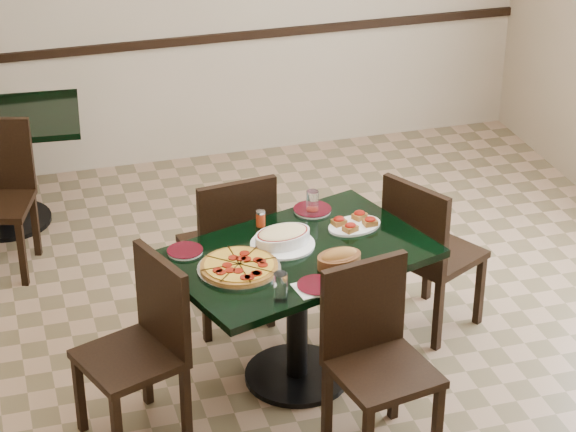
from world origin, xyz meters
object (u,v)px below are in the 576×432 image
object	(u,v)px
lasagna_casserole	(283,237)
chair_far	(231,242)
chair_near	(374,349)
bruschetta_platter	(354,223)
pepperoni_pizza	(239,267)
main_table	(297,284)
bread_basket	(339,259)
chair_left	(144,340)
chair_right	(426,247)

from	to	relation	value
lasagna_casserole	chair_far	bearing A→B (deg)	93.62
chair_far	chair_near	world-z (taller)	same
lasagna_casserole	bruschetta_platter	xyz separation A→B (m)	(0.40, 0.08, -0.02)
chair_near	pepperoni_pizza	bearing A→B (deg)	125.43
pepperoni_pizza	bruschetta_platter	distance (m)	0.72
main_table	pepperoni_pizza	xyz separation A→B (m)	(-0.32, -0.09, 0.20)
chair_near	bread_basket	distance (m)	0.48
chair_far	pepperoni_pizza	bearing A→B (deg)	72.88
main_table	chair_left	world-z (taller)	chair_left
chair_left	bruschetta_platter	bearing A→B (deg)	86.81
main_table	chair_near	xyz separation A→B (m)	(0.19, -0.58, -0.05)
chair_right	pepperoni_pizza	bearing A→B (deg)	78.86
chair_left	lasagna_casserole	bearing A→B (deg)	89.90
chair_far	pepperoni_pizza	size ratio (longest dim) A/B	2.31
pepperoni_pizza	chair_far	bearing A→B (deg)	79.98
main_table	lasagna_casserole	size ratio (longest dim) A/B	4.49
chair_right	bread_basket	distance (m)	0.83
main_table	bread_basket	distance (m)	0.33
chair_left	bread_basket	xyz separation A→B (m)	(0.95, 0.01, 0.28)
pepperoni_pizza	lasagna_casserole	world-z (taller)	lasagna_casserole
chair_far	pepperoni_pizza	distance (m)	0.73
chair_far	lasagna_casserole	xyz separation A→B (m)	(0.15, -0.51, 0.28)
chair_far	chair_right	xyz separation A→B (m)	(0.99, -0.34, -0.01)
chair_right	chair_left	bearing A→B (deg)	77.39
bread_basket	chair_left	bearing A→B (deg)	170.19
bread_basket	bruschetta_platter	world-z (taller)	bread_basket
main_table	bread_basket	bearing A→B (deg)	-69.31
chair_far	chair_right	world-z (taller)	chair_far
bread_basket	bruschetta_platter	size ratio (longest dim) A/B	0.75
pepperoni_pizza	lasagna_casserole	bearing A→B (deg)	33.21
chair_right	chair_left	distance (m)	1.66
bruschetta_platter	lasagna_casserole	bearing A→B (deg)	177.92
bruschetta_platter	chair_right	bearing A→B (deg)	-1.92
chair_left	lasagna_casserole	xyz separation A→B (m)	(0.75, 0.28, 0.28)
lasagna_casserole	bread_basket	size ratio (longest dim) A/B	1.32
chair_near	bread_basket	xyz separation A→B (m)	(-0.04, 0.39, 0.27)
bread_basket	chair_right	bearing A→B (deg)	24.11
chair_near	chair_far	bearing A→B (deg)	97.72
chair_near	pepperoni_pizza	xyz separation A→B (m)	(-0.51, 0.49, 0.25)
chair_right	bread_basket	size ratio (longest dim) A/B	3.73
main_table	bruschetta_platter	xyz separation A→B (m)	(0.35, 0.16, 0.21)
main_table	chair_right	distance (m)	0.84
chair_left	pepperoni_pizza	size ratio (longest dim) A/B	2.29
chair_left	lasagna_casserole	world-z (taller)	chair_left
chair_far	chair_left	distance (m)	0.99
bread_basket	main_table	bearing A→B (deg)	118.13
chair_near	pepperoni_pizza	size ratio (longest dim) A/B	2.32
chair_left	lasagna_casserole	distance (m)	0.85
chair_right	bruschetta_platter	distance (m)	0.52
chair_far	lasagna_casserole	world-z (taller)	chair_far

